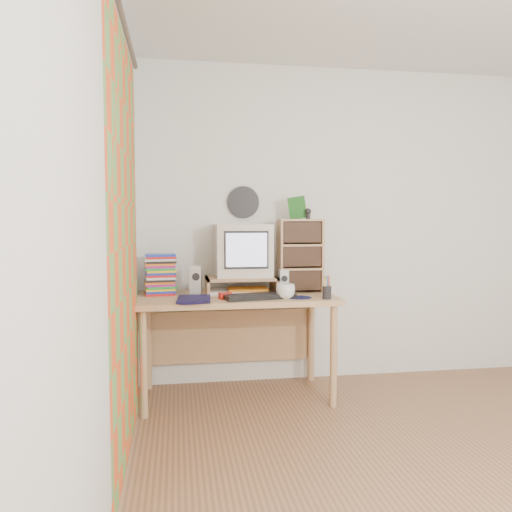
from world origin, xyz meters
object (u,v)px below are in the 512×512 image
object	(u,v)px
keyboard	(260,296)
diary	(177,297)
dvd_stack	(160,274)
cd_rack	(300,256)
crt_monitor	(244,250)
desk	(235,312)
mug	(285,291)

from	to	relation	value
keyboard	diary	xyz separation A→B (m)	(-0.56, -0.02, 0.01)
dvd_stack	diary	bearing A→B (deg)	-76.26
dvd_stack	cd_rack	size ratio (longest dim) A/B	0.54
crt_monitor	dvd_stack	size ratio (longest dim) A/B	1.38
desk	dvd_stack	size ratio (longest dim) A/B	4.73
dvd_stack	cd_rack	xyz separation A→B (m)	(1.04, -0.01, 0.13)
cd_rack	mug	bearing A→B (deg)	-119.21
dvd_stack	mug	world-z (taller)	dvd_stack
crt_monitor	dvd_stack	bearing A→B (deg)	-174.86
diary	mug	bearing A→B (deg)	3.38
dvd_stack	cd_rack	distance (m)	1.04
keyboard	diary	distance (m)	0.56
crt_monitor	desk	bearing A→B (deg)	-129.71
mug	crt_monitor	bearing A→B (deg)	123.12
dvd_stack	mug	distance (m)	0.92
keyboard	diary	bearing A→B (deg)	171.70
desk	crt_monitor	world-z (taller)	crt_monitor
crt_monitor	cd_rack	world-z (taller)	cd_rack
crt_monitor	keyboard	distance (m)	0.46
dvd_stack	crt_monitor	bearing A→B (deg)	-2.62
desk	mug	size ratio (longest dim) A/B	10.71
mug	diary	size ratio (longest dim) A/B	0.49
mug	diary	world-z (taller)	mug
keyboard	cd_rack	world-z (taller)	cd_rack
desk	dvd_stack	xyz separation A→B (m)	(-0.54, 0.04, 0.28)
crt_monitor	mug	size ratio (longest dim) A/B	3.13
desk	cd_rack	size ratio (longest dim) A/B	2.55
dvd_stack	diary	size ratio (longest dim) A/B	1.10
crt_monitor	diary	bearing A→B (deg)	-142.36
crt_monitor	dvd_stack	xyz separation A→B (m)	(-0.61, -0.04, -0.17)
dvd_stack	mug	xyz separation A→B (m)	(0.85, -0.33, -0.10)
desk	mug	distance (m)	0.46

